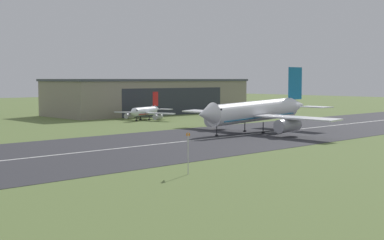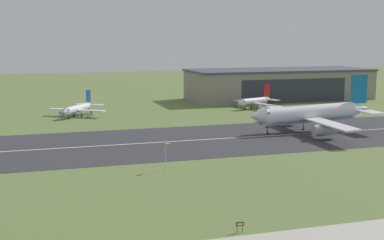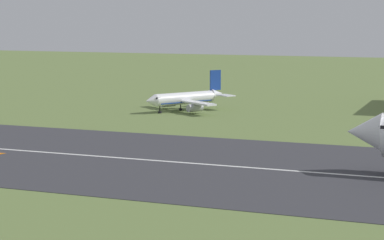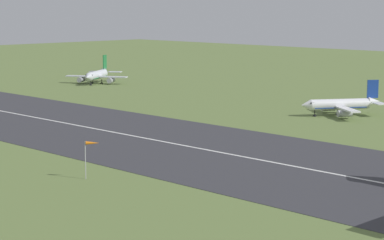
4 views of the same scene
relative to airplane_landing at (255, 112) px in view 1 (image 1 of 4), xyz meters
name	(u,v)px [view 1 (image 1 of 4)]	position (x,y,z in m)	size (l,w,h in m)	color
ground_plane	(261,226)	(-70.60, -60.90, -5.64)	(738.76, 738.76, 0.00)	olive
runway_strip	(9,160)	(-70.60, -2.51, -5.61)	(498.76, 48.00, 0.06)	#333338
runway_centreline	(9,160)	(-70.60, -2.51, -5.57)	(448.88, 0.70, 0.01)	silver
hangar_building	(151,96)	(31.53, 85.32, 1.67)	(88.65, 32.68, 14.60)	gray
airplane_landing	(255,112)	(0.00, 0.00, 0.00)	(42.72, 52.93, 18.00)	white
airplane_parked_east	(145,112)	(5.49, 55.84, -2.62)	(20.15, 23.54, 9.93)	silver
windsock_pole	(188,136)	(-55.87, -34.12, 0.09)	(2.00, 2.05, 6.42)	#B7B7BC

